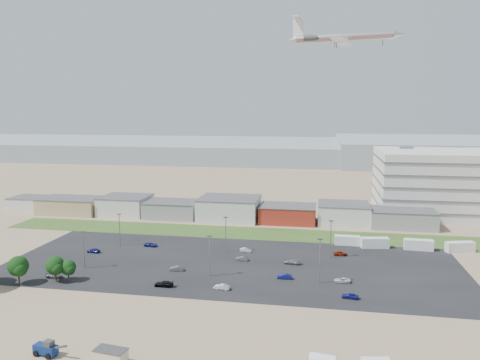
% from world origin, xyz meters
% --- Properties ---
extents(ground, '(700.00, 700.00, 0.00)m').
position_xyz_m(ground, '(0.00, 0.00, 0.00)').
color(ground, '#897157').
rests_on(ground, ground).
extents(parking_lot, '(120.00, 50.00, 0.01)m').
position_xyz_m(parking_lot, '(5.00, 20.00, 0.01)').
color(parking_lot, black).
rests_on(parking_lot, ground).
extents(grass_strip, '(160.00, 16.00, 0.02)m').
position_xyz_m(grass_strip, '(0.00, 52.00, 0.01)').
color(grass_strip, '#34511E').
rests_on(grass_strip, ground).
extents(hills_backdrop, '(700.00, 200.00, 9.00)m').
position_xyz_m(hills_backdrop, '(40.00, 315.00, 4.50)').
color(hills_backdrop, gray).
rests_on(hills_backdrop, ground).
extents(building_row, '(170.00, 20.00, 8.00)m').
position_xyz_m(building_row, '(-17.00, 71.00, 4.00)').
color(building_row, silver).
rests_on(building_row, ground).
extents(portable_shed, '(5.56, 3.42, 2.63)m').
position_xyz_m(portable_shed, '(-4.38, -32.71, 1.32)').
color(portable_shed, beige).
rests_on(portable_shed, ground).
extents(telehandler, '(6.84, 3.36, 2.73)m').
position_xyz_m(telehandler, '(-16.36, -31.94, 1.36)').
color(telehandler, navy).
rests_on(telehandler, ground).
extents(storage_tank_nw, '(4.40, 2.70, 2.47)m').
position_xyz_m(storage_tank_nw, '(29.04, -27.63, 1.24)').
color(storage_tank_nw, silver).
rests_on(storage_tank_nw, ground).
extents(box_trailer_a, '(7.53, 2.41, 2.82)m').
position_xyz_m(box_trailer_a, '(36.06, 43.48, 1.41)').
color(box_trailer_a, silver).
rests_on(box_trailer_a, ground).
extents(box_trailer_b, '(8.43, 3.84, 3.05)m').
position_xyz_m(box_trailer_b, '(44.02, 41.88, 1.52)').
color(box_trailer_b, silver).
rests_on(box_trailer_b, ground).
extents(box_trailer_c, '(8.29, 2.92, 3.07)m').
position_xyz_m(box_trailer_c, '(56.41, 41.94, 1.53)').
color(box_trailer_c, silver).
rests_on(box_trailer_c, ground).
extents(box_trailer_d, '(8.46, 4.57, 3.03)m').
position_xyz_m(box_trailer_d, '(67.74, 41.66, 1.51)').
color(box_trailer_d, silver).
rests_on(box_trailer_d, ground).
extents(tree_mid, '(5.06, 5.06, 7.60)m').
position_xyz_m(tree_mid, '(-41.50, -3.33, 3.80)').
color(tree_mid, black).
rests_on(tree_mid, ground).
extents(tree_right, '(4.68, 4.68, 7.02)m').
position_xyz_m(tree_right, '(-33.82, -0.44, 3.51)').
color(tree_right, black).
rests_on(tree_right, ground).
extents(tree_near, '(3.91, 3.91, 5.86)m').
position_xyz_m(tree_near, '(-31.06, 0.56, 2.93)').
color(tree_near, black).
rests_on(tree_near, ground).
extents(lightpole_front_l, '(1.16, 0.48, 9.82)m').
position_xyz_m(lightpole_front_l, '(-31.85, 9.63, 4.91)').
color(lightpole_front_l, slate).
rests_on(lightpole_front_l, ground).
extents(lightpole_front_m, '(1.21, 0.50, 10.29)m').
position_xyz_m(lightpole_front_m, '(1.47, 9.67, 5.15)').
color(lightpole_front_m, slate).
rests_on(lightpole_front_m, ground).
extents(lightpole_front_r, '(1.27, 0.53, 10.84)m').
position_xyz_m(lightpole_front_r, '(28.09, 9.59, 5.42)').
color(lightpole_front_r, slate).
rests_on(lightpole_front_r, ground).
extents(lightpole_back_l, '(1.16, 0.48, 9.89)m').
position_xyz_m(lightpole_back_l, '(-31.43, 30.30, 4.94)').
color(lightpole_back_l, slate).
rests_on(lightpole_back_l, ground).
extents(lightpole_back_m, '(1.22, 0.51, 10.33)m').
position_xyz_m(lightpole_back_m, '(1.24, 29.99, 5.17)').
color(lightpole_back_m, slate).
rests_on(lightpole_back_m, ground).
extents(lightpole_back_r, '(1.25, 0.52, 10.60)m').
position_xyz_m(lightpole_back_r, '(30.86, 29.68, 5.30)').
color(lightpole_back_r, slate).
rests_on(lightpole_back_r, ground).
extents(airliner, '(53.13, 40.80, 14.20)m').
position_xyz_m(airliner, '(35.29, 103.24, 70.00)').
color(airliner, silver).
extents(parked_car_0, '(3.97, 1.95, 1.08)m').
position_xyz_m(parked_car_0, '(33.45, 11.02, 0.54)').
color(parked_car_0, silver).
rests_on(parked_car_0, ground).
extents(parked_car_1, '(3.73, 1.35, 1.22)m').
position_xyz_m(parked_car_1, '(19.77, 11.05, 0.61)').
color(parked_car_1, navy).
rests_on(parked_car_1, ground).
extents(parked_car_2, '(3.79, 1.94, 1.23)m').
position_xyz_m(parked_car_2, '(34.81, 1.49, 0.62)').
color(parked_car_2, navy).
rests_on(parked_car_2, ground).
extents(parked_car_3, '(4.50, 1.87, 1.30)m').
position_xyz_m(parked_car_3, '(-7.37, 1.03, 0.65)').
color(parked_car_3, black).
rests_on(parked_car_3, ground).
extents(parked_car_4, '(3.80, 1.69, 1.21)m').
position_xyz_m(parked_car_4, '(-7.76, 11.99, 0.61)').
color(parked_car_4, '#595B5E').
rests_on(parked_car_4, ground).
extents(parked_car_5, '(3.94, 1.87, 1.30)m').
position_xyz_m(parked_car_5, '(-36.06, 22.51, 0.65)').
color(parked_car_5, navy).
rests_on(parked_car_5, ground).
extents(parked_car_7, '(3.54, 1.36, 1.15)m').
position_xyz_m(parked_car_7, '(7.15, 22.92, 0.58)').
color(parked_car_7, '#595B5E').
rests_on(parked_car_7, ground).
extents(parked_car_8, '(3.95, 1.97, 1.29)m').
position_xyz_m(parked_car_8, '(33.70, 32.35, 0.65)').
color(parked_car_8, maroon).
rests_on(parked_car_8, ground).
extents(parked_car_9, '(4.23, 2.26, 1.13)m').
position_xyz_m(parked_car_9, '(-22.07, 31.31, 0.56)').
color(parked_car_9, navy).
rests_on(parked_car_9, ground).
extents(parked_car_10, '(4.30, 1.77, 1.25)m').
position_xyz_m(parked_car_10, '(-35.54, 1.67, 0.62)').
color(parked_car_10, '#595B5E').
rests_on(parked_car_10, ground).
extents(parked_car_11, '(3.50, 1.40, 1.13)m').
position_xyz_m(parked_car_11, '(6.92, 31.08, 0.56)').
color(parked_car_11, silver).
rests_on(parked_car_11, ground).
extents(parked_car_12, '(4.54, 2.30, 1.26)m').
position_xyz_m(parked_car_12, '(20.70, 22.47, 0.63)').
color(parked_car_12, '#A5A5AA').
rests_on(parked_car_12, ground).
extents(parked_car_13, '(3.79, 1.69, 1.21)m').
position_xyz_m(parked_car_13, '(6.26, 1.74, 0.60)').
color(parked_car_13, silver).
rests_on(parked_car_13, ground).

